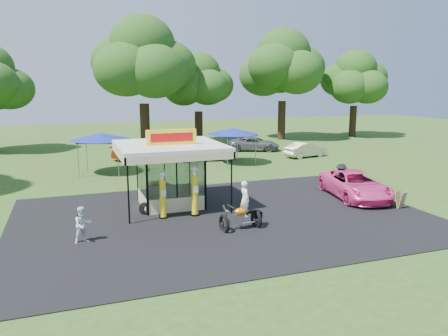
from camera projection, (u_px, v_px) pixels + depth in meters
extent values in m
plane|color=#2C4C17|center=(239.00, 230.00, 19.68)|extent=(120.00, 120.00, 0.00)
cube|color=black|center=(224.00, 217.00, 21.52)|extent=(20.00, 14.00, 0.04)
cube|color=white|center=(171.00, 205.00, 23.63)|extent=(3.00, 3.00, 0.06)
cube|color=white|center=(169.00, 145.00, 23.01)|extent=(5.40, 5.40, 0.18)
cube|color=yellow|center=(171.00, 137.00, 22.46)|extent=(2.60, 0.25, 0.80)
cube|color=red|center=(172.00, 137.00, 22.34)|extent=(2.21, 0.02, 0.45)
cylinder|color=black|center=(128.00, 191.00, 20.13)|extent=(0.08, 0.08, 3.20)
cylinder|color=black|center=(232.00, 183.00, 21.82)|extent=(0.08, 0.08, 3.20)
cylinder|color=black|center=(164.00, 218.00, 21.32)|extent=(0.44, 0.44, 0.10)
cylinder|color=yellow|center=(163.00, 199.00, 21.14)|extent=(0.30, 0.30, 1.81)
cylinder|color=silver|center=(162.00, 178.00, 20.95)|extent=(0.20, 0.20, 0.20)
sphere|color=white|center=(162.00, 174.00, 20.91)|extent=(0.32, 0.32, 0.32)
cube|color=white|center=(164.00, 193.00, 20.92)|extent=(0.22, 0.02, 0.30)
cylinder|color=black|center=(195.00, 215.00, 21.75)|extent=(0.48, 0.48, 0.11)
cylinder|color=yellow|center=(195.00, 195.00, 21.56)|extent=(0.32, 0.32, 1.94)
cylinder|color=silver|center=(195.00, 174.00, 21.36)|extent=(0.22, 0.22, 0.22)
sphere|color=white|center=(194.00, 169.00, 21.32)|extent=(0.35, 0.35, 0.35)
cube|color=white|center=(196.00, 189.00, 21.32)|extent=(0.24, 0.02, 0.32)
torus|color=black|center=(224.00, 224.00, 19.34)|extent=(0.25, 0.92, 0.91)
torus|color=black|center=(256.00, 219.00, 20.01)|extent=(0.25, 0.92, 0.91)
cube|color=silver|center=(241.00, 218.00, 19.66)|extent=(0.62, 0.36, 0.32)
ellipsoid|color=orange|center=(242.00, 211.00, 19.60)|extent=(0.69, 0.39, 0.32)
cube|color=black|center=(249.00, 212.00, 19.77)|extent=(0.62, 0.33, 0.11)
cube|color=black|center=(257.00, 214.00, 19.98)|extent=(0.41, 0.40, 0.30)
cylinder|color=silver|center=(227.00, 215.00, 19.33)|extent=(0.48, 0.11, 0.97)
cylinder|color=silver|center=(231.00, 206.00, 19.33)|extent=(0.11, 0.65, 0.05)
sphere|color=silver|center=(227.00, 212.00, 19.29)|extent=(0.17, 0.17, 0.17)
imported|color=white|center=(245.00, 199.00, 19.57)|extent=(0.44, 0.63, 1.62)
torus|color=black|center=(148.00, 209.00, 21.87)|extent=(0.67, 0.38, 0.65)
torus|color=black|center=(145.00, 208.00, 21.96)|extent=(0.66, 0.36, 0.65)
cube|color=#593819|center=(402.00, 201.00, 22.88)|extent=(0.55, 0.38, 0.90)
cube|color=#593819|center=(399.00, 200.00, 23.08)|extent=(0.55, 0.38, 0.90)
imported|color=yellow|center=(162.00, 188.00, 25.58)|extent=(2.82, 1.13, 0.96)
imported|color=#FF459A|center=(355.00, 185.00, 25.04)|extent=(3.51, 5.92, 1.54)
imported|color=white|center=(83.00, 225.00, 17.94)|extent=(0.91, 0.81, 1.55)
imported|color=black|center=(341.00, 179.00, 25.95)|extent=(1.31, 0.94, 1.84)
imported|color=#AB2D0D|center=(135.00, 152.00, 38.36)|extent=(4.69, 3.62, 1.27)
imported|color=silver|center=(206.00, 151.00, 37.50)|extent=(4.87, 2.30, 1.61)
imported|color=#5E5E61|center=(254.00, 144.00, 43.06)|extent=(5.41, 4.02, 1.37)
imported|color=beige|center=(306.00, 150.00, 39.25)|extent=(4.25, 2.20, 1.33)
cylinder|color=gray|center=(82.00, 155.00, 32.85)|extent=(0.06, 0.06, 2.37)
cylinder|color=gray|center=(119.00, 154.00, 33.76)|extent=(0.06, 0.06, 2.37)
cylinder|color=gray|center=(83.00, 161.00, 30.30)|extent=(0.06, 0.06, 2.37)
cylinder|color=gray|center=(123.00, 159.00, 31.21)|extent=(0.06, 0.06, 2.37)
cube|color=#172598|center=(101.00, 141.00, 31.80)|extent=(2.96, 2.96, 0.12)
cone|color=#172598|center=(101.00, 136.00, 31.74)|extent=(4.26, 4.26, 0.49)
cylinder|color=gray|center=(212.00, 148.00, 36.77)|extent=(0.06, 0.06, 2.34)
cylinder|color=gray|center=(242.00, 147.00, 37.67)|extent=(0.06, 0.06, 2.34)
cylinder|color=gray|center=(223.00, 153.00, 34.25)|extent=(0.06, 0.06, 2.34)
cylinder|color=gray|center=(254.00, 151.00, 35.16)|extent=(0.06, 0.06, 2.34)
cube|color=#172598|center=(233.00, 135.00, 35.73)|extent=(2.92, 2.92, 0.12)
cone|color=#172598|center=(233.00, 131.00, 35.67)|extent=(4.20, 4.20, 0.49)
cylinder|color=black|center=(145.00, 126.00, 44.26)|extent=(0.98, 0.98, 4.55)
ellipsoid|color=#1A4C15|center=(143.00, 66.00, 43.15)|extent=(10.92, 10.92, 9.36)
cylinder|color=black|center=(199.00, 127.00, 48.67)|extent=(0.87, 0.87, 3.49)
ellipsoid|color=#1A4C15|center=(198.00, 87.00, 47.83)|extent=(8.15, 8.15, 6.99)
cylinder|color=black|center=(282.00, 120.00, 51.86)|extent=(0.90, 0.90, 4.52)
ellipsoid|color=#1A4C15|center=(283.00, 70.00, 50.77)|extent=(10.56, 10.56, 9.05)
cylinder|color=black|center=(353.00, 121.00, 54.53)|extent=(0.86, 0.86, 3.82)
ellipsoid|color=#1A4C15|center=(355.00, 82.00, 53.63)|extent=(8.63, 8.63, 7.40)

